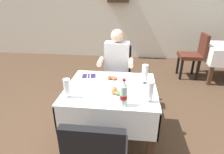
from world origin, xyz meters
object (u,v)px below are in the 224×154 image
object	(u,v)px
seated_diner_far	(117,67)
plate_far_diner	(112,79)
chair_far_diner_seat	(117,73)
cola_bottle_primary	(124,94)
plate_near_camera	(116,92)
background_chair_left	(194,53)
beer_glass_left	(145,74)
main_dining_table	(111,100)
napkin_cutlery_set	(89,76)
beer_glass_middle	(67,88)
beer_glass_right	(150,91)

from	to	relation	value
seated_diner_far	plate_far_diner	bearing A→B (deg)	-91.40
chair_far_diner_seat	cola_bottle_primary	distance (m)	1.26
plate_near_camera	background_chair_left	distance (m)	2.73
plate_far_diner	beer_glass_left	bearing A→B (deg)	-7.58
main_dining_table	cola_bottle_primary	xyz separation A→B (m)	(0.16, -0.36, 0.30)
main_dining_table	napkin_cutlery_set	world-z (taller)	napkin_cutlery_set
background_chair_left	cola_bottle_primary	bearing A→B (deg)	-119.04
chair_far_diner_seat	beer_glass_middle	distance (m)	1.23
beer_glass_right	background_chair_left	distance (m)	2.69
napkin_cutlery_set	background_chair_left	distance (m)	2.65
plate_near_camera	beer_glass_middle	xyz separation A→B (m)	(-0.48, -0.13, 0.09)
beer_glass_left	beer_glass_middle	bearing A→B (deg)	-152.14
chair_far_diner_seat	plate_far_diner	xyz separation A→B (m)	(-0.02, -0.66, 0.20)
background_chair_left	seated_diner_far	bearing A→B (deg)	-137.87
napkin_cutlery_set	cola_bottle_primary	bearing A→B (deg)	-52.90
plate_far_diner	napkin_cutlery_set	world-z (taller)	plate_far_diner
chair_far_diner_seat	plate_near_camera	size ratio (longest dim) A/B	4.29
plate_near_camera	background_chair_left	size ratio (longest dim) A/B	0.23
beer_glass_middle	main_dining_table	bearing A→B (deg)	34.40
plate_far_diner	beer_glass_right	distance (m)	0.64
chair_far_diner_seat	background_chair_left	world-z (taller)	same
plate_near_camera	beer_glass_left	bearing A→B (deg)	42.60
plate_far_diner	seated_diner_far	bearing A→B (deg)	88.60
cola_bottle_primary	background_chair_left	world-z (taller)	cola_bottle_primary
beer_glass_middle	cola_bottle_primary	distance (m)	0.58
cola_bottle_primary	background_chair_left	distance (m)	2.88
beer_glass_left	beer_glass_middle	distance (m)	0.89
seated_diner_far	beer_glass_middle	world-z (taller)	seated_diner_far
plate_far_diner	napkin_cutlery_set	size ratio (longest dim) A/B	1.25
plate_near_camera	beer_glass_left	world-z (taller)	beer_glass_left
chair_far_diner_seat	plate_far_diner	bearing A→B (deg)	-91.36
plate_far_diner	beer_glass_left	world-z (taller)	beer_glass_left
main_dining_table	seated_diner_far	bearing A→B (deg)	90.18
background_chair_left	plate_near_camera	bearing A→B (deg)	-122.91
plate_far_diner	background_chair_left	world-z (taller)	background_chair_left
beer_glass_middle	background_chair_left	size ratio (longest dim) A/B	0.21
beer_glass_left	napkin_cutlery_set	world-z (taller)	beer_glass_left
beer_glass_right	cola_bottle_primary	bearing A→B (deg)	-160.58
plate_near_camera	cola_bottle_primary	distance (m)	0.26
beer_glass_left	napkin_cutlery_set	bearing A→B (deg)	169.03
plate_far_diner	napkin_cutlery_set	distance (m)	0.32
main_dining_table	plate_near_camera	size ratio (longest dim) A/B	4.53
beer_glass_left	beer_glass_middle	xyz separation A→B (m)	(-0.79, -0.42, -0.01)
plate_near_camera	beer_glass_right	distance (m)	0.37
chair_far_diner_seat	plate_near_camera	world-z (taller)	chair_far_diner_seat
chair_far_diner_seat	beer_glass_right	distance (m)	1.23
seated_diner_far	plate_near_camera	world-z (taller)	seated_diner_far
seated_diner_far	cola_bottle_primary	bearing A→B (deg)	-81.53
beer_glass_left	plate_near_camera	bearing A→B (deg)	-137.40
plate_near_camera	napkin_cutlery_set	distance (m)	0.57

